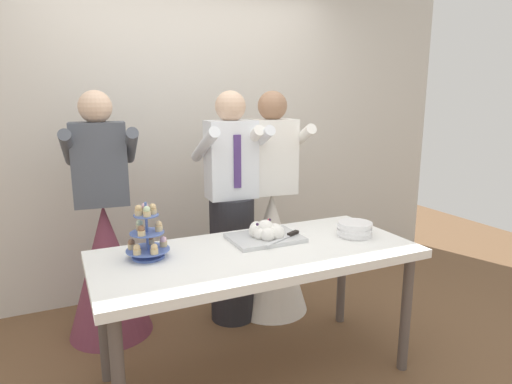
{
  "coord_description": "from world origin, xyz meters",
  "views": [
    {
      "loc": [
        -0.99,
        -2.11,
        1.62
      ],
      "look_at": [
        0.06,
        0.15,
        1.07
      ],
      "focal_mm": 30.78,
      "sensor_mm": 36.0,
      "label": 1
    }
  ],
  "objects_px": {
    "cupcake_stand": "(147,236)",
    "person_groom": "(232,221)",
    "person_guest": "(106,253)",
    "plate_stack": "(354,229)",
    "main_cake_tray": "(266,233)",
    "person_bride": "(271,237)",
    "dessert_table": "(258,263)"
  },
  "relations": [
    {
      "from": "cupcake_stand",
      "to": "person_groom",
      "type": "xyz_separation_m",
      "value": [
        0.7,
        0.56,
        -0.15
      ]
    },
    {
      "from": "person_groom",
      "to": "person_guest",
      "type": "relative_size",
      "value": 1.0
    },
    {
      "from": "person_groom",
      "to": "plate_stack",
      "type": "bearing_deg",
      "value": -53.61
    },
    {
      "from": "main_cake_tray",
      "to": "person_guest",
      "type": "height_order",
      "value": "person_guest"
    },
    {
      "from": "plate_stack",
      "to": "person_guest",
      "type": "distance_m",
      "value": 1.65
    },
    {
      "from": "person_bride",
      "to": "person_guest",
      "type": "distance_m",
      "value": 1.18
    },
    {
      "from": "person_groom",
      "to": "main_cake_tray",
      "type": "bearing_deg",
      "value": -90.23
    },
    {
      "from": "cupcake_stand",
      "to": "person_bride",
      "type": "xyz_separation_m",
      "value": [
        1.03,
        0.57,
        -0.31
      ]
    },
    {
      "from": "dessert_table",
      "to": "plate_stack",
      "type": "relative_size",
      "value": 8.3
    },
    {
      "from": "cupcake_stand",
      "to": "dessert_table",
      "type": "bearing_deg",
      "value": -13.8
    },
    {
      "from": "dessert_table",
      "to": "cupcake_stand",
      "type": "height_order",
      "value": "cupcake_stand"
    },
    {
      "from": "main_cake_tray",
      "to": "person_groom",
      "type": "height_order",
      "value": "person_groom"
    },
    {
      "from": "dessert_table",
      "to": "person_groom",
      "type": "xyz_separation_m",
      "value": [
        0.12,
        0.7,
        0.05
      ]
    },
    {
      "from": "plate_stack",
      "to": "person_bride",
      "type": "distance_m",
      "value": 0.79
    },
    {
      "from": "plate_stack",
      "to": "person_guest",
      "type": "height_order",
      "value": "person_guest"
    },
    {
      "from": "main_cake_tray",
      "to": "plate_stack",
      "type": "distance_m",
      "value": 0.55
    },
    {
      "from": "main_cake_tray",
      "to": "plate_stack",
      "type": "bearing_deg",
      "value": -17.19
    },
    {
      "from": "dessert_table",
      "to": "plate_stack",
      "type": "xyz_separation_m",
      "value": [
        0.65,
        -0.01,
        0.12
      ]
    },
    {
      "from": "person_groom",
      "to": "cupcake_stand",
      "type": "bearing_deg",
      "value": -141.49
    },
    {
      "from": "person_bride",
      "to": "person_guest",
      "type": "bearing_deg",
      "value": 172.64
    },
    {
      "from": "main_cake_tray",
      "to": "person_bride",
      "type": "distance_m",
      "value": 0.69
    },
    {
      "from": "dessert_table",
      "to": "cupcake_stand",
      "type": "distance_m",
      "value": 0.63
    },
    {
      "from": "dessert_table",
      "to": "person_bride",
      "type": "height_order",
      "value": "person_bride"
    },
    {
      "from": "main_cake_tray",
      "to": "person_bride",
      "type": "height_order",
      "value": "person_bride"
    },
    {
      "from": "cupcake_stand",
      "to": "main_cake_tray",
      "type": "height_order",
      "value": "cupcake_stand"
    },
    {
      "from": "cupcake_stand",
      "to": "plate_stack",
      "type": "height_order",
      "value": "cupcake_stand"
    },
    {
      "from": "plate_stack",
      "to": "person_groom",
      "type": "distance_m",
      "value": 0.89
    },
    {
      "from": "person_groom",
      "to": "person_guest",
      "type": "height_order",
      "value": "same"
    },
    {
      "from": "main_cake_tray",
      "to": "person_groom",
      "type": "bearing_deg",
      "value": 89.77
    },
    {
      "from": "main_cake_tray",
      "to": "person_bride",
      "type": "relative_size",
      "value": 0.25
    },
    {
      "from": "dessert_table",
      "to": "person_guest",
      "type": "bearing_deg",
      "value": 129.93
    },
    {
      "from": "plate_stack",
      "to": "dessert_table",
      "type": "bearing_deg",
      "value": 178.74
    }
  ]
}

